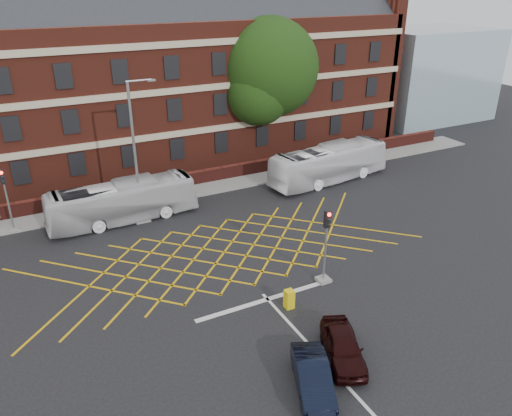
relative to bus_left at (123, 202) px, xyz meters
name	(u,v)px	position (x,y,z in m)	size (l,w,h in m)	color
ground	(238,268)	(4.29, -9.15, -1.39)	(120.00, 120.00, 0.00)	black
victorian_building	(130,70)	(4.54, 12.84, 6.44)	(51.00, 12.17, 20.40)	#5F2318
boundary_wall	(167,183)	(4.29, 3.85, -0.84)	(56.00, 0.50, 1.10)	#4D1914
far_pavement	(171,194)	(4.29, 2.85, -1.33)	(60.00, 3.00, 0.12)	slate
glass_block	(425,74)	(38.29, 11.85, 3.61)	(14.00, 10.00, 10.00)	#99B2BF
box_junction_hatching	(224,252)	(4.29, -7.15, -1.39)	(11.50, 0.12, 0.02)	#CC990C
stop_line	(268,299)	(4.29, -12.65, -1.38)	(8.00, 0.30, 0.02)	silver
centre_line	(343,381)	(4.29, -19.15, -1.38)	(0.15, 14.00, 0.02)	silver
bus_left	(123,202)	(0.00, 0.00, 0.00)	(2.34, 10.01, 2.79)	silver
bus_right	(329,164)	(16.63, -0.37, 0.09)	(2.50, 10.69, 2.98)	white
car_navy	(313,377)	(2.94, -18.92, -0.77)	(1.32, 3.77, 1.24)	black
car_maroon	(343,346)	(5.10, -17.99, -0.75)	(1.53, 3.80, 1.30)	black
deciduous_tree	(269,75)	(15.23, 7.39, 6.06)	(8.58, 8.58, 12.34)	black
traffic_light_near	(325,253)	(7.82, -12.56, 0.37)	(0.70, 0.70, 4.27)	slate
traffic_light_far	(9,206)	(-6.84, 1.77, 0.37)	(0.70, 0.70, 4.27)	slate
street_lamp	(138,175)	(1.11, -0.57, 1.91)	(2.25, 1.00, 9.47)	slate
utility_cabinet	(289,299)	(4.92, -13.75, -0.89)	(0.44, 0.44, 1.00)	yellow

